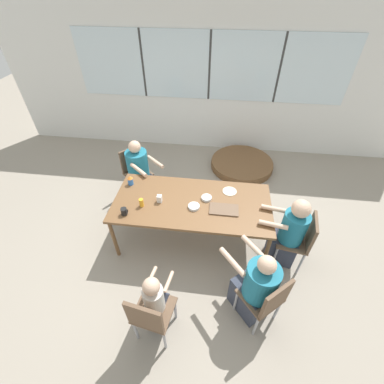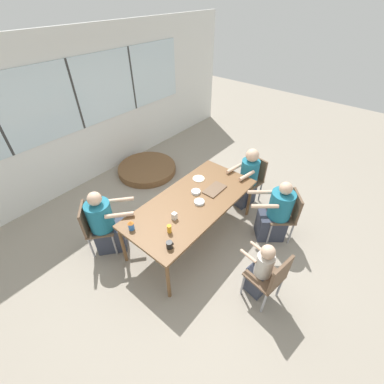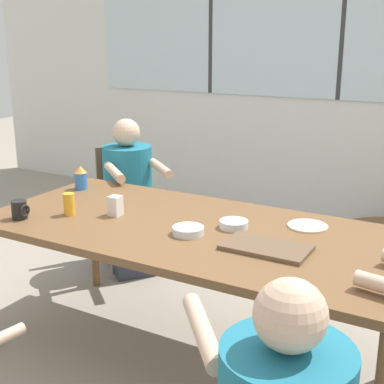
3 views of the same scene
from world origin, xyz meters
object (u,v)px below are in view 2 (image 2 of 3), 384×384
object	(u,v)px
person_toddler	(260,272)
bowl_white_shallow	(196,192)
chair_for_toddler	(272,277)
milk_carton_small	(174,216)
person_man_teal_shirt	(247,180)
juice_glass	(169,229)
sippy_cup	(131,225)
chair_for_woman_green_shirt	(287,212)
bowl_cereal	(199,202)
coffee_mug	(170,245)
person_man_blue_shirt	(106,225)
folded_table_stack	(147,169)
person_woman_green_shirt	(276,214)
chair_for_man_teal_shirt	(253,176)
chair_for_man_blue_shirt	(93,225)

from	to	relation	value
person_toddler	bowl_white_shallow	distance (m)	1.49
chair_for_toddler	milk_carton_small	distance (m)	1.46
person_man_teal_shirt	bowl_white_shallow	bearing A→B (deg)	84.38
juice_glass	milk_carton_small	world-z (taller)	juice_glass
person_toddler	sippy_cup	size ratio (longest dim) A/B	6.57
chair_for_woman_green_shirt	juice_glass	world-z (taller)	same
milk_carton_small	bowl_cereal	size ratio (longest dim) A/B	0.70
coffee_mug	bowl_cereal	bearing A→B (deg)	14.60
coffee_mug	bowl_cereal	distance (m)	0.91
chair_for_toddler	person_man_blue_shirt	world-z (taller)	person_man_blue_shirt
bowl_white_shallow	folded_table_stack	world-z (taller)	bowl_white_shallow
chair_for_woman_green_shirt	person_woman_green_shirt	xyz separation A→B (m)	(-0.11, 0.13, -0.05)
milk_carton_small	bowl_cereal	distance (m)	0.48
chair_for_man_teal_shirt	bowl_white_shallow	world-z (taller)	chair_for_man_teal_shirt
sippy_cup	juice_glass	size ratio (longest dim) A/B	1.24
person_man_blue_shirt	chair_for_man_teal_shirt	bearing A→B (deg)	106.18
chair_for_man_teal_shirt	folded_table_stack	world-z (taller)	chair_for_man_teal_shirt
milk_carton_small	juice_glass	bearing A→B (deg)	-152.94
bowl_cereal	coffee_mug	bearing A→B (deg)	-165.40
person_man_teal_shirt	milk_carton_small	xyz separation A→B (m)	(-1.75, 0.18, 0.30)
person_woman_green_shirt	bowl_cereal	size ratio (longest dim) A/B	7.21
bowl_cereal	chair_for_toddler	bearing A→B (deg)	-102.02
chair_for_man_blue_shirt	person_woman_green_shirt	world-z (taller)	person_woman_green_shirt
person_man_teal_shirt	person_man_blue_shirt	bearing A→B (deg)	74.81
person_man_blue_shirt	person_man_teal_shirt	distance (m)	2.55
folded_table_stack	person_man_blue_shirt	bearing A→B (deg)	-148.30
person_toddler	folded_table_stack	size ratio (longest dim) A/B	0.76
chair_for_toddler	person_man_teal_shirt	size ratio (longest dim) A/B	0.77
juice_glass	bowl_white_shallow	xyz separation A→B (m)	(0.85, 0.24, -0.04)
person_man_teal_shirt	folded_table_stack	bearing A→B (deg)	22.67
juice_glass	person_woman_green_shirt	bearing A→B (deg)	-29.49
chair_for_toddler	milk_carton_small	bearing A→B (deg)	107.30
person_toddler	milk_carton_small	bearing A→B (deg)	109.38
person_woman_green_shirt	chair_for_man_teal_shirt	bearing A→B (deg)	10.72
chair_for_man_blue_shirt	coffee_mug	bearing A→B (deg)	53.02
person_woman_green_shirt	juice_glass	world-z (taller)	person_woman_green_shirt
bowl_cereal	chair_for_man_blue_shirt	bearing A→B (deg)	137.70
person_woman_green_shirt	person_man_teal_shirt	distance (m)	0.91
person_woman_green_shirt	coffee_mug	world-z (taller)	person_woman_green_shirt
chair_for_toddler	bowl_white_shallow	bearing A→B (deg)	83.71
sippy_cup	coffee_mug	bearing A→B (deg)	-80.36
person_man_teal_shirt	bowl_white_shallow	size ratio (longest dim) A/B	8.00
person_woman_green_shirt	juice_glass	xyz separation A→B (m)	(-1.50, 0.85, 0.34)
person_man_blue_shirt	bowl_white_shallow	distance (m)	1.45
juice_glass	bowl_white_shallow	bearing A→B (deg)	15.88
person_toddler	coffee_mug	world-z (taller)	person_toddler
bowl_cereal	folded_table_stack	distance (m)	2.32
chair_for_man_teal_shirt	person_man_blue_shirt	bearing A→B (deg)	75.73
coffee_mug	juice_glass	world-z (taller)	juice_glass
coffee_mug	folded_table_stack	bearing A→B (deg)	54.48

